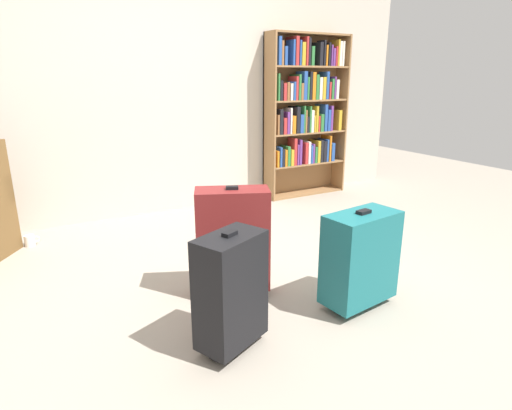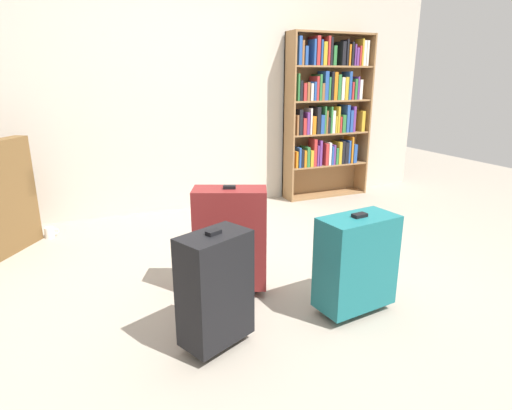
# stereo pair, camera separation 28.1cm
# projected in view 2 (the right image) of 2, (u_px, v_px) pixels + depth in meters

# --- Properties ---
(ground_plane) EXTENTS (10.10, 10.10, 0.00)m
(ground_plane) POSITION_uv_depth(u_px,v_px,m) (269.00, 283.00, 2.94)
(ground_plane) COLOR #9E9384
(back_wall) EXTENTS (5.77, 0.10, 2.60)m
(back_wall) POSITION_uv_depth(u_px,v_px,m) (188.00, 83.00, 4.32)
(back_wall) COLOR beige
(back_wall) RESTS_ON ground
(bookshelf) EXTENTS (1.01, 0.25, 1.82)m
(bookshelf) POSITION_uv_depth(u_px,v_px,m) (327.00, 111.00, 4.83)
(bookshelf) COLOR olive
(bookshelf) RESTS_ON ground
(mug) EXTENTS (0.12, 0.08, 0.10)m
(mug) POSITION_uv_depth(u_px,v_px,m) (50.00, 232.00, 3.75)
(mug) COLOR white
(mug) RESTS_ON ground
(suitcase_teal) EXTENTS (0.48, 0.29, 0.62)m
(suitcase_teal) POSITION_uv_depth(u_px,v_px,m) (356.00, 262.00, 2.49)
(suitcase_teal) COLOR #19666B
(suitcase_teal) RESTS_ON ground
(suitcase_dark_red) EXTENTS (0.50, 0.37, 0.72)m
(suitcase_dark_red) POSITION_uv_depth(u_px,v_px,m) (230.00, 238.00, 2.72)
(suitcase_dark_red) COLOR maroon
(suitcase_dark_red) RESTS_ON ground
(suitcase_black) EXTENTS (0.41, 0.34, 0.65)m
(suitcase_black) POSITION_uv_depth(u_px,v_px,m) (215.00, 288.00, 2.15)
(suitcase_black) COLOR black
(suitcase_black) RESTS_ON ground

